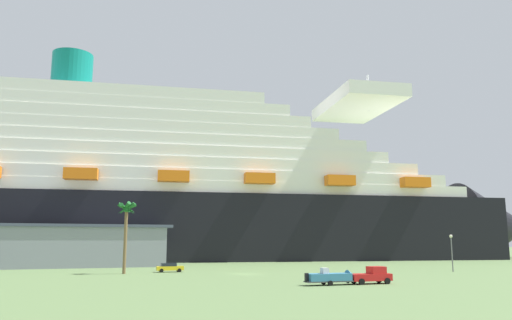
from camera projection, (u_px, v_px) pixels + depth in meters
name	position (u px, v px, depth m)	size (l,w,h in m)	color
ground_plane	(216.00, 265.00, 110.74)	(600.00, 600.00, 0.00)	#567042
cruise_ship	(160.00, 193.00, 140.50)	(232.32, 41.17, 63.11)	black
terminal_building	(9.00, 246.00, 103.48)	(67.45, 26.28, 8.90)	gray
pickup_truck	(371.00, 276.00, 63.54)	(5.74, 2.63, 2.20)	red
small_boat_on_trailer	(333.00, 277.00, 61.83)	(7.94, 2.34, 2.15)	#595960
palm_tree	(126.00, 215.00, 84.02)	(3.40, 3.42, 12.17)	brown
street_lamp	(452.00, 247.00, 88.92)	(0.56, 0.56, 6.60)	slate
parked_car_yellow_taxi	(170.00, 267.00, 87.12)	(4.84, 2.25, 1.58)	yellow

